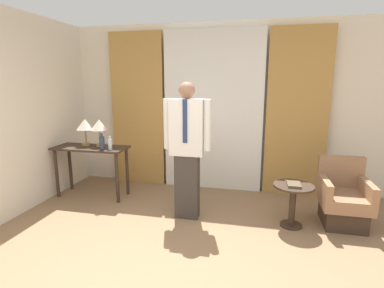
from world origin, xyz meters
TOP-DOWN VIEW (x-y plane):
  - wall_back at (0.00, 2.90)m, footprint 10.00×0.06m
  - curtain_sheer_center at (0.00, 2.77)m, footprint 1.61×0.06m
  - curtain_drape_left at (-1.30, 2.77)m, footprint 0.92×0.06m
  - curtain_drape_right at (1.30, 2.77)m, footprint 0.92×0.06m
  - desk at (-1.77, 1.99)m, footprint 1.14×0.47m
  - table_lamp_left at (-1.89, 2.07)m, footprint 0.26×0.26m
  - table_lamp_right at (-1.65, 2.07)m, footprint 0.26×0.26m
  - bottle_near_edge at (-1.49, 1.85)m, footprint 0.08×0.08m
  - bottle_by_lamp at (-1.38, 1.88)m, footprint 0.06×0.06m
  - person at (-0.14, 1.57)m, footprint 0.62×0.21m
  - armchair at (1.82, 1.83)m, footprint 0.56×0.64m
  - side_table at (1.19, 1.60)m, footprint 0.49×0.49m
  - book at (1.19, 1.57)m, footprint 0.16×0.22m

SIDE VIEW (x-z plane):
  - armchair at x=1.82m, z-range -0.10..0.72m
  - side_table at x=1.19m, z-range 0.10..0.64m
  - book at x=1.19m, z-range 0.54..0.57m
  - desk at x=-1.77m, z-range 0.25..1.04m
  - bottle_by_lamp at x=-1.38m, z-range 0.77..0.97m
  - bottle_near_edge at x=-1.49m, z-range 0.77..1.02m
  - person at x=-0.14m, z-range 0.08..1.86m
  - table_lamp_left at x=-1.89m, z-range 0.90..1.31m
  - table_lamp_right at x=-1.65m, z-range 0.90..1.31m
  - curtain_sheer_center at x=0.00m, z-range 0.00..2.58m
  - curtain_drape_left at x=-1.30m, z-range 0.00..2.58m
  - curtain_drape_right at x=1.30m, z-range 0.00..2.58m
  - wall_back at x=0.00m, z-range 0.00..2.70m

